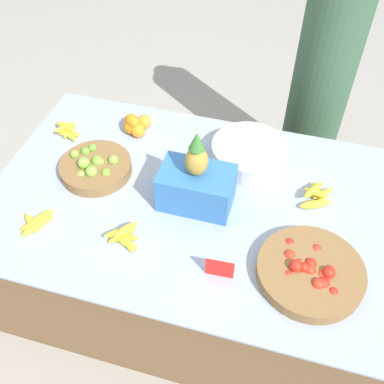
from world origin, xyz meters
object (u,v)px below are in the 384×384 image
at_px(tomato_basket, 310,272).
at_px(produce_crate, 196,184).
at_px(metal_bowl, 249,153).
at_px(lime_bowl, 96,167).
at_px(vendor_person, 323,78).
at_px(price_sign, 220,269).

relative_size(tomato_basket, produce_crate, 1.04).
bearing_deg(metal_bowl, lime_bowl, -158.08).
relative_size(lime_bowl, produce_crate, 0.84).
xyz_separation_m(lime_bowl, metal_bowl, (0.68, 0.27, 0.02)).
relative_size(produce_crate, vendor_person, 0.24).
bearing_deg(vendor_person, price_sign, -101.25).
xyz_separation_m(tomato_basket, price_sign, (-0.34, -0.09, 0.02)).
xyz_separation_m(tomato_basket, produce_crate, (-0.53, 0.25, 0.08)).
distance_m(metal_bowl, produce_crate, 0.38).
relative_size(price_sign, produce_crate, 0.28).
distance_m(lime_bowl, produce_crate, 0.52).
relative_size(metal_bowl, price_sign, 3.27).
distance_m(lime_bowl, tomato_basket, 1.08).
height_order(lime_bowl, price_sign, lime_bowl).
bearing_deg(produce_crate, metal_bowl, 62.23).
xyz_separation_m(lime_bowl, tomato_basket, (1.03, -0.31, -0.00)).
height_order(lime_bowl, produce_crate, produce_crate).
height_order(metal_bowl, price_sign, metal_bowl).
height_order(metal_bowl, vendor_person, vendor_person).
xyz_separation_m(price_sign, vendor_person, (0.27, 1.35, 0.04)).
height_order(produce_crate, vendor_person, vendor_person).
bearing_deg(vendor_person, produce_crate, -114.38).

